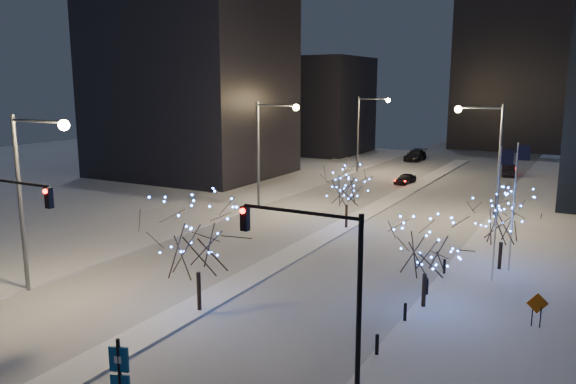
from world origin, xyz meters
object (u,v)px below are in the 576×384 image
Objects in this scene: car_mid at (508,170)px; traffic_signal_east at (321,267)px; street_lamp_east at (488,149)px; wayfinding_sign at (120,381)px; construction_sign at (537,307)px; holiday_tree_plaza_near at (426,247)px; street_lamp_w_mid at (268,140)px; street_lamp_w_near at (31,180)px; holiday_tree_median_near at (197,239)px; traffic_signal_west at (6,220)px; holiday_tree_plaza_far at (503,218)px; car_near at (405,179)px; street_lamp_w_far at (366,124)px; holiday_tree_median_far at (347,187)px; car_far at (415,155)px.

traffic_signal_east is at bearing 83.24° from car_mid.
street_lamp_east is 2.70× the size of wayfinding_sign.
street_lamp_east reaches higher than construction_sign.
holiday_tree_plaza_near is 1.34× the size of wayfinding_sign.
street_lamp_w_mid reaches higher than wayfinding_sign.
street_lamp_w_near and street_lamp_east have the same top height.
street_lamp_w_near is 1.69× the size of holiday_tree_median_near.
traffic_signal_west reaches higher than holiday_tree_plaza_far.
street_lamp_w_far is at bearing 149.87° from car_near.
holiday_tree_median_far is at bearing -71.67° from street_lamp_w_far.
traffic_signal_east is at bearing -76.09° from car_far.
street_lamp_w_near reaches higher than traffic_signal_east.
construction_sign is (10.92, 15.95, -1.09)m from wayfinding_sign.
holiday_tree_median_near reaches higher than wayfinding_sign.
street_lamp_w_mid is (0.00, 25.00, 0.00)m from street_lamp_w_near.
car_mid is 0.92× the size of holiday_tree_plaza_near.
traffic_signal_east is 67.86m from car_far.
car_far is at bearing 114.10° from street_lamp_east.
car_near is at bearing -38.66° from street_lamp_w_far.
car_far is at bearing 86.44° from street_lamp_w_mid.
holiday_tree_plaza_far is (21.97, -33.46, -3.08)m from street_lamp_w_far.
car_mid is at bearing 92.79° from holiday_tree_plaza_near.
street_lamp_w_far is 1.43× the size of traffic_signal_east.
traffic_signal_west is 1.38× the size of holiday_tree_median_far.
traffic_signal_west is 14.78m from wayfinding_sign.
car_mid is 0.90× the size of holiday_tree_median_far.
holiday_tree_median_far reaches higher than wayfinding_sign.
holiday_tree_median_near is at bearing 97.19° from wayfinding_sign.
car_near is 1.00× the size of wayfinding_sign.
construction_sign reaches higher than car_mid.
street_lamp_w_mid reaches higher than traffic_signal_east.
traffic_signal_east is at bearing -68.33° from car_near.
car_far is (-16.54, 36.97, -5.62)m from street_lamp_east.
street_lamp_east reaches higher than holiday_tree_plaza_near.
street_lamp_east is at bearing 69.61° from holiday_tree_median_near.
traffic_signal_west reaches higher than car_mid.
car_far is 44.08m from holiday_tree_median_far.
traffic_signal_east is (17.88, -51.00, -1.74)m from street_lamp_w_far.
car_mid is at bearing 76.80° from construction_sign.
car_mid is at bearing 93.87° from street_lamp_east.
traffic_signal_west is 1.53× the size of car_mid.
street_lamp_w_far is 1.97× the size of holiday_tree_median_far.
car_far is 52.27m from holiday_tree_plaza_far.
holiday_tree_plaza_far reaches higher than car_near.
car_mid is 1.24× the size of wayfinding_sign.
street_lamp_w_far is at bearing 90.00° from street_lamp_w_near.
street_lamp_w_mid is at bearing 90.00° from street_lamp_w_near.
street_lamp_w_far reaches higher than holiday_tree_plaza_far.
street_lamp_east is 35.30m from traffic_signal_west.
street_lamp_east is 1.43× the size of traffic_signal_west.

